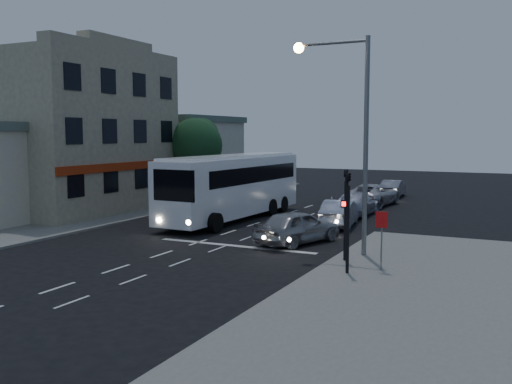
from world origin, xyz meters
The scene contains 17 objects.
ground centered at (0.00, 0.00, 0.00)m, with size 120.00×120.00×0.00m, color black.
sidewalk_near centered at (13.00, -4.00, 0.06)m, with size 12.00×24.00×0.12m, color slate.
sidewalk_far centered at (-13.00, 8.00, 0.06)m, with size 12.00×50.00×0.12m, color slate.
road_markings centered at (1.29, 3.31, 0.00)m, with size 8.00×30.55×0.01m.
tour_bus centered at (-1.89, 9.09, 2.11)m, with size 3.12×12.79×3.90m.
car_suv centered at (4.37, 3.80, 0.80)m, with size 1.89×4.71×1.60m, color #97979C.
car_sedan_a centered at (4.65, 9.47, 0.75)m, with size 1.59×4.57×1.51m, color silver.
car_sedan_b centered at (4.26, 14.18, 0.73)m, with size 2.05×5.05×1.47m, color #B7B7C9.
car_sedan_c centered at (3.97, 19.53, 0.79)m, with size 2.61×5.66×1.57m, color #B7B6BD.
car_extra centered at (4.07, 25.71, 0.70)m, with size 1.49×4.27×1.41m, color #8D8E9D.
traffic_signal_main centered at (7.60, 0.78, 2.42)m, with size 0.25×0.35×4.10m.
traffic_signal_side centered at (8.30, -1.20, 2.42)m, with size 0.18×0.15×4.10m.
regulatory_sign centered at (9.30, -0.24, 1.60)m, with size 0.45×0.12×2.20m.
streetlight centered at (7.34, 2.20, 5.73)m, with size 3.32×0.44×9.00m.
main_building centered at (-13.96, 8.00, 5.16)m, with size 10.12×12.00×11.00m.
low_building_north centered at (-13.50, 20.00, 3.39)m, with size 9.40×9.40×6.50m.
street_tree centered at (-8.21, 15.02, 4.50)m, with size 4.00×4.00×6.20m.
Camera 1 is at (14.16, -20.94, 5.17)m, focal length 40.00 mm.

